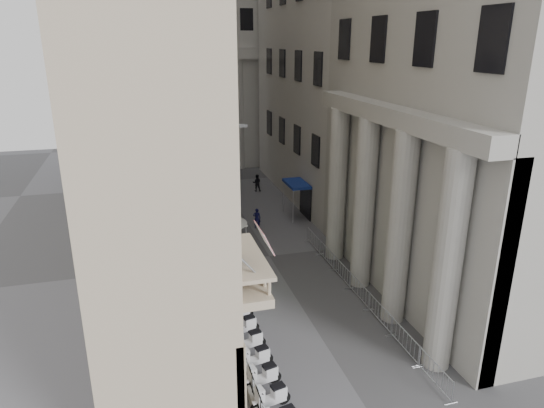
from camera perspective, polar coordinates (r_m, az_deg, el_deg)
The scene contains 28 objects.
far_building at distance 58.42m, azimuth -8.19°, elevation 19.58°, with size 22.00×10.00×30.00m, color #A6A39C.
iron_fence at distance 31.40m, azimuth -7.41°, elevation -7.86°, with size 0.30×28.00×1.40m, color black, non-canonical shape.
blue_awning at distance 40.34m, azimuth 2.85°, elevation -1.55°, with size 1.60×3.00×3.00m, color navy, non-canonical shape.
scooter_1 at distance 21.04m, azimuth -0.10°, elevation -22.91°, with size 0.56×1.40×1.50m, color silver, non-canonical shape.
scooter_2 at distance 22.00m, azimuth -1.06°, elevation -20.72°, with size 0.56×1.40×1.50m, color silver, non-canonical shape.
scooter_3 at distance 23.00m, azimuth -1.91°, elevation -18.72°, with size 0.56×1.40×1.50m, color silver, non-canonical shape.
scooter_4 at distance 24.02m, azimuth -2.68°, elevation -16.88°, with size 0.56×1.40×1.50m, color silver, non-canonical shape.
scooter_5 at distance 25.07m, azimuth -3.37°, elevation -15.19°, with size 0.56×1.40×1.50m, color silver, non-canonical shape.
scooter_6 at distance 26.14m, azimuth -3.99°, elevation -13.63°, with size 0.56×1.40×1.50m, color silver, non-canonical shape.
scooter_7 at distance 27.24m, azimuth -4.56°, elevation -12.20°, with size 0.56×1.40×1.50m, color silver, non-canonical shape.
scooter_8 at distance 28.35m, azimuth -5.07°, elevation -10.88°, with size 0.56×1.40×1.50m, color silver, non-canonical shape.
scooter_9 at distance 29.48m, azimuth -5.55°, elevation -9.66°, with size 0.56×1.40×1.50m, color silver, non-canonical shape.
scooter_10 at distance 30.62m, azimuth -5.98°, elevation -8.53°, with size 0.56×1.40×1.50m, color silver, non-canonical shape.
scooter_11 at distance 31.78m, azimuth -6.39°, elevation -7.48°, with size 0.56×1.40×1.50m, color silver, non-canonical shape.
scooter_12 at distance 32.94m, azimuth -6.76°, elevation -6.50°, with size 0.56×1.40×1.50m, color silver, non-canonical shape.
barrier_0 at distance 23.17m, azimuth 18.51°, elevation -19.52°, with size 0.60×2.40×1.10m, color #ADB0B5, non-canonical shape.
barrier_1 at distance 24.82m, azimuth 15.25°, elevation -16.30°, with size 0.60×2.40×1.10m, color #ADB0B5, non-canonical shape.
barrier_2 at distance 26.61m, azimuth 12.50°, elevation -13.45°, with size 0.60×2.40×1.10m, color #ADB0B5, non-canonical shape.
barrier_3 at distance 28.51m, azimuth 10.16°, elevation -10.95°, with size 0.60×2.40×1.10m, color #ADB0B5, non-canonical shape.
barrier_4 at distance 30.49m, azimuth 8.15°, elevation -8.75°, with size 0.60×2.40×1.10m, color #ADB0B5, non-canonical shape.
barrier_5 at distance 32.55m, azimuth 6.41°, elevation -6.82°, with size 0.60×2.40×1.10m, color #ADB0B5, non-canonical shape.
barrier_6 at distance 34.66m, azimuth 4.89°, elevation -5.11°, with size 0.60×2.40×1.10m, color #ADB0B5, non-canonical shape.
security_tent at distance 33.17m, azimuth -5.25°, elevation -1.75°, with size 3.55×3.55×2.88m.
street_lamp at distance 31.03m, azimuth -7.40°, elevation 2.66°, with size 2.93×0.68×9.07m.
info_kiosk at distance 26.99m, azimuth -5.85°, elevation -10.24°, with size 0.33×0.90×1.87m.
pedestrian_a at distance 37.74m, azimuth -1.79°, elevation -1.69°, with size 0.58×0.38×1.60m, color #0E0D37.
pedestrian_b at distance 47.00m, azimuth -1.80°, elevation 2.51°, with size 0.81×0.63×1.67m, color black.
pedestrian_c at distance 47.67m, azimuth -7.14°, elevation 2.75°, with size 0.94×0.61×1.91m, color black.
Camera 1 is at (-7.82, -9.89, 13.99)m, focal length 32.00 mm.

